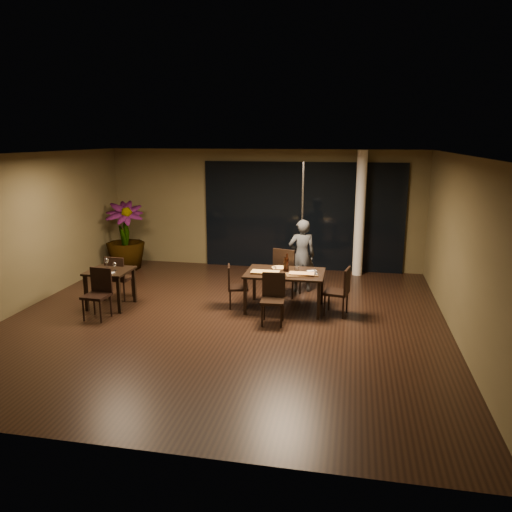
% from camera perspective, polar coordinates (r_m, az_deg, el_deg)
% --- Properties ---
extents(ground, '(8.00, 8.00, 0.00)m').
position_cam_1_polar(ground, '(9.30, -3.58, -7.28)').
color(ground, black).
rests_on(ground, ground).
extents(wall_back, '(8.00, 0.10, 3.00)m').
position_cam_1_polar(wall_back, '(12.78, 0.91, 5.40)').
color(wall_back, '#4E4529').
rests_on(wall_back, ground).
extents(wall_front, '(8.00, 0.10, 3.00)m').
position_cam_1_polar(wall_front, '(5.21, -15.19, -7.07)').
color(wall_front, '#4E4529').
rests_on(wall_front, ground).
extents(wall_left, '(0.10, 8.00, 3.00)m').
position_cam_1_polar(wall_left, '(10.65, -25.33, 2.48)').
color(wall_left, '#4E4529').
rests_on(wall_left, ground).
extents(wall_right, '(0.10, 8.00, 3.00)m').
position_cam_1_polar(wall_right, '(8.78, 22.76, 0.65)').
color(wall_right, '#4E4529').
rests_on(wall_right, ground).
extents(ceiling, '(8.00, 8.00, 0.04)m').
position_cam_1_polar(ceiling, '(8.70, -3.88, 11.66)').
color(ceiling, silver).
rests_on(ceiling, wall_back).
extents(window_panel, '(5.00, 0.06, 2.70)m').
position_cam_1_polar(window_panel, '(12.58, 5.34, 4.52)').
color(window_panel, black).
rests_on(window_panel, ground).
extents(column, '(0.24, 0.24, 3.00)m').
position_cam_1_polar(column, '(12.19, 11.78, 4.73)').
color(column, white).
rests_on(column, ground).
extents(main_table, '(1.50, 1.00, 0.75)m').
position_cam_1_polar(main_table, '(9.65, 3.32, -2.28)').
color(main_table, black).
rests_on(main_table, ground).
extents(side_table, '(0.80, 0.80, 0.75)m').
position_cam_1_polar(side_table, '(10.22, -16.35, -2.23)').
color(side_table, black).
rests_on(side_table, ground).
extents(chair_main_far, '(0.61, 0.61, 1.05)m').
position_cam_1_polar(chair_main_far, '(10.45, 3.47, -1.57)').
color(chair_main_far, black).
rests_on(chair_main_far, ground).
extents(chair_main_near, '(0.45, 0.45, 0.91)m').
position_cam_1_polar(chair_main_near, '(9.01, 1.97, -4.54)').
color(chair_main_near, black).
rests_on(chair_main_near, ground).
extents(chair_main_left, '(0.47, 0.47, 0.85)m').
position_cam_1_polar(chair_main_left, '(9.82, -2.50, -3.22)').
color(chair_main_left, black).
rests_on(chair_main_left, ground).
extents(chair_main_right, '(0.50, 0.50, 0.92)m').
position_cam_1_polar(chair_main_right, '(9.49, 9.67, -3.73)').
color(chair_main_right, black).
rests_on(chair_main_right, ground).
extents(chair_side_far, '(0.45, 0.45, 0.93)m').
position_cam_1_polar(chair_side_far, '(10.63, -15.53, -2.16)').
color(chair_side_far, black).
rests_on(chair_side_far, ground).
extents(chair_side_near, '(0.46, 0.46, 0.93)m').
position_cam_1_polar(chair_side_near, '(9.69, -17.55, -3.80)').
color(chair_side_near, black).
rests_on(chair_side_near, ground).
extents(diner, '(0.61, 0.48, 1.59)m').
position_cam_1_polar(diner, '(10.79, 5.25, 0.03)').
color(diner, '#313437').
rests_on(diner, ground).
extents(potted_plant, '(1.26, 1.26, 1.71)m').
position_cam_1_polar(potted_plant, '(13.02, -14.74, 2.23)').
color(potted_plant, '#1F4D19').
rests_on(potted_plant, ground).
extents(pizza_board_left, '(0.54, 0.27, 0.01)m').
position_cam_1_polar(pizza_board_left, '(9.53, 1.06, -1.95)').
color(pizza_board_left, '#3F2814').
rests_on(pizza_board_left, main_table).
extents(pizza_board_right, '(0.65, 0.45, 0.01)m').
position_cam_1_polar(pizza_board_right, '(9.45, 5.23, -2.13)').
color(pizza_board_right, '#432C15').
rests_on(pizza_board_right, main_table).
extents(oblong_pizza_left, '(0.52, 0.24, 0.02)m').
position_cam_1_polar(oblong_pizza_left, '(9.52, 1.06, -1.86)').
color(oblong_pizza_left, maroon).
rests_on(oblong_pizza_left, pizza_board_left).
extents(oblong_pizza_right, '(0.46, 0.22, 0.02)m').
position_cam_1_polar(oblong_pizza_right, '(9.45, 5.23, -2.03)').
color(oblong_pizza_right, maroon).
rests_on(oblong_pizza_right, pizza_board_right).
extents(round_pizza, '(0.30, 0.30, 0.01)m').
position_cam_1_polar(round_pizza, '(9.91, 2.69, -1.35)').
color(round_pizza, red).
rests_on(round_pizza, main_table).
extents(bottle_a, '(0.06, 0.06, 0.28)m').
position_cam_1_polar(bottle_a, '(9.67, 3.34, -0.93)').
color(bottle_a, black).
rests_on(bottle_a, main_table).
extents(bottle_b, '(0.05, 0.05, 0.25)m').
position_cam_1_polar(bottle_b, '(9.64, 3.55, -1.08)').
color(bottle_b, black).
rests_on(bottle_b, main_table).
extents(bottle_c, '(0.07, 0.07, 0.33)m').
position_cam_1_polar(bottle_c, '(9.72, 3.56, -0.69)').
color(bottle_c, black).
rests_on(bottle_c, main_table).
extents(tumbler_left, '(0.07, 0.07, 0.08)m').
position_cam_1_polar(tumbler_left, '(9.68, 2.14, -1.49)').
color(tumbler_left, white).
rests_on(tumbler_left, main_table).
extents(tumbler_right, '(0.08, 0.08, 0.10)m').
position_cam_1_polar(tumbler_right, '(9.71, 4.67, -1.43)').
color(tumbler_right, white).
rests_on(tumbler_right, main_table).
extents(napkin_near, '(0.19, 0.13, 0.01)m').
position_cam_1_polar(napkin_near, '(9.52, 6.47, -2.05)').
color(napkin_near, silver).
rests_on(napkin_near, main_table).
extents(napkin_far, '(0.21, 0.17, 0.01)m').
position_cam_1_polar(napkin_far, '(9.72, 6.40, -1.72)').
color(napkin_far, white).
rests_on(napkin_far, main_table).
extents(wine_glass_a, '(0.09, 0.09, 0.20)m').
position_cam_1_polar(wine_glass_a, '(10.31, -16.69, -0.81)').
color(wine_glass_a, white).
rests_on(wine_glass_a, side_table).
extents(wine_glass_b, '(0.07, 0.07, 0.16)m').
position_cam_1_polar(wine_glass_b, '(10.09, -15.85, -1.16)').
color(wine_glass_b, white).
rests_on(wine_glass_b, side_table).
extents(side_napkin, '(0.20, 0.15, 0.01)m').
position_cam_1_polar(side_napkin, '(9.97, -16.44, -1.82)').
color(side_napkin, white).
rests_on(side_napkin, side_table).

